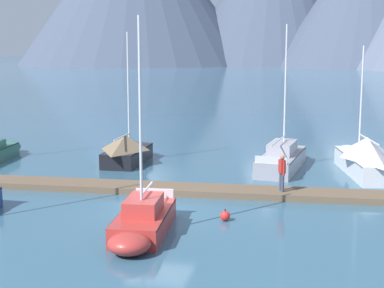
{
  "coord_description": "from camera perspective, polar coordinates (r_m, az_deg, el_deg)",
  "views": [
    {
      "loc": [
        6.32,
        -22.04,
        6.82
      ],
      "look_at": [
        0.0,
        6.0,
        2.0
      ],
      "focal_mm": 54.56,
      "sensor_mm": 36.0,
      "label": 1
    }
  ],
  "objects": [
    {
      "name": "sailboat_outer_slip",
      "position": [
        32.81,
        16.37,
        -1.13
      ],
      "size": [
        3.2,
        7.76,
        6.87
      ],
      "color": "silver",
      "rests_on": "ground"
    },
    {
      "name": "person_on_dock",
      "position": [
        26.75,
        8.78,
        -2.59
      ],
      "size": [
        0.36,
        0.54,
        1.69
      ],
      "color": "#384256",
      "rests_on": "dock"
    },
    {
      "name": "dock",
      "position": [
        27.61,
        -0.92,
        -4.47
      ],
      "size": [
        29.8,
        3.37,
        0.3
      ],
      "color": "brown",
      "rests_on": "ground"
    },
    {
      "name": "sailboat_mid_dock_starboard",
      "position": [
        21.48,
        -4.91,
        -7.52
      ],
      "size": [
        2.17,
        5.49,
        7.88
      ],
      "color": "#B2332D",
      "rests_on": "ground"
    },
    {
      "name": "ground_plane",
      "position": [
        23.92,
        -3.19,
        -7.06
      ],
      "size": [
        700.0,
        700.0,
        0.0
      ],
      "primitive_type": "plane",
      "color": "#335B75"
    },
    {
      "name": "mooring_buoy_channel_marker",
      "position": [
        23.26,
        3.26,
        -7.03
      ],
      "size": [
        0.4,
        0.4,
        0.48
      ],
      "color": "red",
      "rests_on": "ground"
    },
    {
      "name": "sailboat_mid_dock_port",
      "position": [
        34.67,
        -6.27,
        -0.51
      ],
      "size": [
        2.17,
        5.48,
        7.65
      ],
      "color": "black",
      "rests_on": "ground"
    },
    {
      "name": "sailboat_far_berth",
      "position": [
        33.49,
        8.91,
        -1.29
      ],
      "size": [
        2.54,
        7.46,
        8.03
      ],
      "color": "#93939E",
      "rests_on": "ground"
    }
  ]
}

